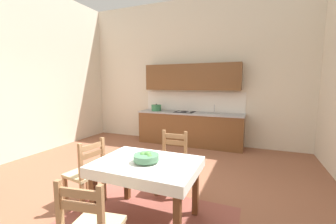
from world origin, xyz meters
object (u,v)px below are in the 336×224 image
Objects in this scene: dining_chair_kitchen_side at (172,163)px; dining_chair_tv_side at (86,173)px; fruit_bowl at (146,157)px; kitchen_cabinetry at (190,114)px; dining_table at (147,173)px.

dining_chair_kitchen_side and dining_chair_tv_side have the same top height.
dining_chair_kitchen_side reaches higher than fruit_bowl.
dining_chair_kitchen_side is (0.49, -2.65, -0.41)m from kitchen_cabinetry.
dining_table is 0.21m from fruit_bowl.
dining_chair_tv_side is at bearing 178.87° from dining_table.
kitchen_cabinetry is 2.38× the size of dining_table.
fruit_bowl is at bearing -81.94° from kitchen_cabinetry.
fruit_bowl is at bearing -72.88° from dining_table.
fruit_bowl is (0.49, -3.49, -0.04)m from kitchen_cabinetry.
kitchen_cabinetry reaches higher than dining_chair_kitchen_side.
kitchen_cabinetry is 3.52m from fruit_bowl.
dining_chair_tv_side is 3.10× the size of fruit_bowl.
dining_chair_kitchen_side is at bearing -79.47° from kitchen_cabinetry.
dining_table is 1.30× the size of dining_chair_kitchen_side.
kitchen_cabinetry reaches higher than dining_chair_tv_side.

